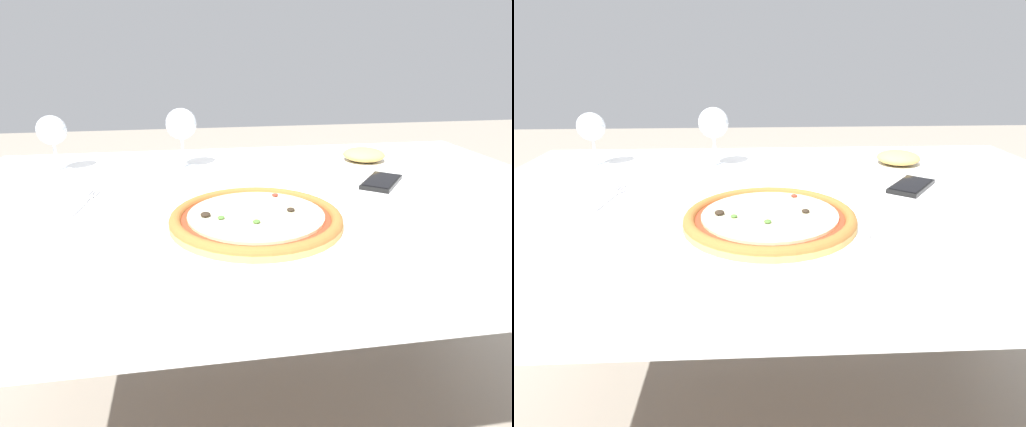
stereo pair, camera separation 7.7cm
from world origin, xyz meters
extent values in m
cube|color=brown|center=(0.00, 0.00, 0.69)|extent=(1.36, 0.92, 0.04)
cube|color=white|center=(0.00, 0.00, 0.71)|extent=(1.46, 1.02, 0.01)
cylinder|color=brown|center=(-0.62, 0.40, 0.33)|extent=(0.06, 0.06, 0.67)
cylinder|color=brown|center=(0.62, 0.40, 0.33)|extent=(0.06, 0.06, 0.67)
cylinder|color=white|center=(-0.05, -0.17, 0.71)|extent=(0.36, 0.36, 0.01)
cylinder|color=tan|center=(-0.05, -0.17, 0.73)|extent=(0.31, 0.31, 0.01)
torus|color=#A3662D|center=(-0.05, -0.17, 0.73)|extent=(0.31, 0.31, 0.02)
cylinder|color=#BC381E|center=(-0.05, -0.17, 0.73)|extent=(0.27, 0.27, 0.00)
cylinder|color=beige|center=(-0.05, -0.17, 0.74)|extent=(0.25, 0.25, 0.00)
ellipsoid|color=#2D2319|center=(0.01, -0.17, 0.74)|extent=(0.01, 0.01, 0.01)
ellipsoid|color=#4C7A33|center=(-0.12, -0.18, 0.74)|extent=(0.01, 0.01, 0.01)
ellipsoid|color=#A83323|center=(0.00, -0.08, 0.74)|extent=(0.01, 0.01, 0.01)
ellipsoid|color=#4C7A33|center=(-0.06, -0.21, 0.74)|extent=(0.01, 0.01, 0.01)
ellipsoid|color=#2D2319|center=(-0.14, -0.17, 0.74)|extent=(0.02, 0.02, 0.01)
cube|color=silver|center=(-0.40, -0.01, 0.71)|extent=(0.03, 0.11, 0.00)
cube|color=silver|center=(-0.39, 0.05, 0.71)|extent=(0.03, 0.02, 0.00)
cube|color=silver|center=(-0.40, 0.08, 0.71)|extent=(0.01, 0.05, 0.00)
cube|color=silver|center=(-0.39, 0.08, 0.71)|extent=(0.01, 0.05, 0.00)
cube|color=silver|center=(-0.39, 0.08, 0.71)|extent=(0.01, 0.05, 0.00)
cube|color=silver|center=(-0.38, 0.08, 0.71)|extent=(0.01, 0.05, 0.00)
cylinder|color=silver|center=(-0.52, 0.30, 0.71)|extent=(0.07, 0.07, 0.00)
cylinder|color=silver|center=(-0.52, 0.30, 0.75)|extent=(0.01, 0.01, 0.08)
sphere|color=silver|center=(-0.52, 0.30, 0.82)|extent=(0.07, 0.07, 0.07)
cylinder|color=silver|center=(-0.18, 0.28, 0.71)|extent=(0.07, 0.07, 0.00)
cylinder|color=silver|center=(-0.18, 0.28, 0.75)|extent=(0.01, 0.01, 0.08)
sphere|color=silver|center=(-0.18, 0.28, 0.83)|extent=(0.08, 0.08, 0.08)
cube|color=black|center=(0.29, 0.06, 0.71)|extent=(0.14, 0.16, 0.01)
cube|color=black|center=(0.29, 0.06, 0.72)|extent=(0.13, 0.14, 0.00)
cylinder|color=white|center=(0.32, 0.24, 0.71)|extent=(0.20, 0.20, 0.01)
ellipsoid|color=tan|center=(0.32, 0.24, 0.74)|extent=(0.12, 0.12, 0.04)
camera|label=1|loc=(-0.17, -0.88, 1.02)|focal=30.00mm
camera|label=2|loc=(-0.09, -0.89, 1.02)|focal=30.00mm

